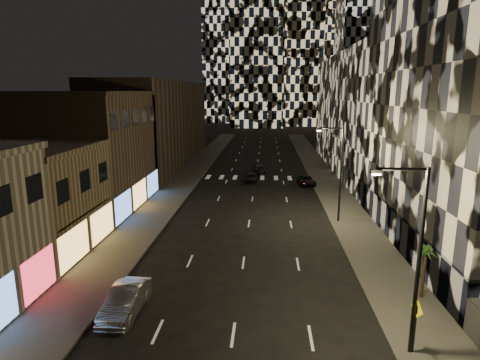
# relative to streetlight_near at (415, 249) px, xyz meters

# --- Properties ---
(sidewalk_left) EXTENTS (4.00, 120.00, 0.15)m
(sidewalk_left) POSITION_rel_streetlight_near_xyz_m (-18.35, 40.00, -5.28)
(sidewalk_left) COLOR #47443F
(sidewalk_left) RESTS_ON ground
(sidewalk_right) EXTENTS (4.00, 120.00, 0.15)m
(sidewalk_right) POSITION_rel_streetlight_near_xyz_m (1.65, 40.00, -5.28)
(sidewalk_right) COLOR #47443F
(sidewalk_right) RESTS_ON ground
(curb_left) EXTENTS (0.20, 120.00, 0.15)m
(curb_left) POSITION_rel_streetlight_near_xyz_m (-16.25, 40.00, -5.28)
(curb_left) COLOR #4C4C47
(curb_left) RESTS_ON ground
(curb_right) EXTENTS (0.20, 120.00, 0.15)m
(curb_right) POSITION_rel_streetlight_near_xyz_m (-0.45, 40.00, -5.28)
(curb_right) COLOR #4C4C47
(curb_right) RESTS_ON ground
(retail_tan) EXTENTS (10.00, 10.00, 8.00)m
(retail_tan) POSITION_rel_streetlight_near_xyz_m (-25.35, 11.00, -1.35)
(retail_tan) COLOR brown
(retail_tan) RESTS_ON ground
(retail_brown) EXTENTS (10.00, 15.00, 12.00)m
(retail_brown) POSITION_rel_streetlight_near_xyz_m (-25.35, 23.50, 0.65)
(retail_brown) COLOR #4D3C2B
(retail_brown) RESTS_ON ground
(retail_filler_left) EXTENTS (10.00, 40.00, 14.00)m
(retail_filler_left) POSITION_rel_streetlight_near_xyz_m (-25.35, 50.00, 1.65)
(retail_filler_left) COLOR #4D3C2B
(retail_filler_left) RESTS_ON ground
(midrise_base) EXTENTS (0.60, 25.00, 3.00)m
(midrise_base) POSITION_rel_streetlight_near_xyz_m (3.95, 14.50, -3.85)
(midrise_base) COLOR #383838
(midrise_base) RESTS_ON ground
(midrise_filler_right) EXTENTS (16.00, 40.00, 18.00)m
(midrise_filler_right) POSITION_rel_streetlight_near_xyz_m (11.65, 47.00, 3.65)
(midrise_filler_right) COLOR #232326
(midrise_filler_right) RESTS_ON ground
(streetlight_near) EXTENTS (2.55, 0.25, 9.00)m
(streetlight_near) POSITION_rel_streetlight_near_xyz_m (0.00, 0.00, 0.00)
(streetlight_near) COLOR black
(streetlight_near) RESTS_ON sidewalk_right
(streetlight_far) EXTENTS (2.55, 0.25, 9.00)m
(streetlight_far) POSITION_rel_streetlight_near_xyz_m (0.00, 20.00, 0.00)
(streetlight_far) COLOR black
(streetlight_far) RESTS_ON sidewalk_right
(car_silver_parked) EXTENTS (1.76, 4.79, 1.57)m
(car_silver_parked) POSITION_rel_streetlight_near_xyz_m (-14.60, 2.64, -4.57)
(car_silver_parked) COLOR gray
(car_silver_parked) RESTS_ON ground
(car_dark_midlane) EXTENTS (1.60, 3.74, 1.26)m
(car_dark_midlane) POSITION_rel_streetlight_near_xyz_m (-8.85, 37.14, -4.72)
(car_dark_midlane) COLOR black
(car_dark_midlane) RESTS_ON ground
(car_dark_oncoming) EXTENTS (2.25, 4.84, 1.37)m
(car_dark_oncoming) POSITION_rel_streetlight_near_xyz_m (-7.85, 43.10, -4.67)
(car_dark_oncoming) COLOR black
(car_dark_oncoming) RESTS_ON ground
(car_dark_rightlane) EXTENTS (2.48, 4.59, 1.22)m
(car_dark_rightlane) POSITION_rel_streetlight_near_xyz_m (-1.35, 35.76, -4.74)
(car_dark_rightlane) COLOR black
(car_dark_rightlane) RESTS_ON ground
(ped_sign) EXTENTS (0.26, 0.88, 2.68)m
(ped_sign) POSITION_rel_streetlight_near_xyz_m (0.37, -0.01, -3.38)
(ped_sign) COLOR black
(ped_sign) RESTS_ON sidewalk_right
(palm_tree) EXTENTS (1.68, 1.68, 3.31)m
(palm_tree) POSITION_rel_streetlight_near_xyz_m (2.72, 5.40, -2.47)
(palm_tree) COLOR #47331E
(palm_tree) RESTS_ON sidewalk_right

